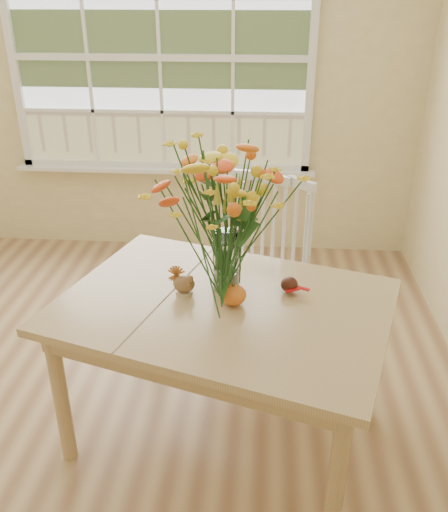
{
  "coord_description": "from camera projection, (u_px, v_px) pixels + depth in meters",
  "views": [
    {
      "loc": [
        0.81,
        -2.01,
        2.02
      ],
      "look_at": [
        0.65,
        0.06,
        0.99
      ],
      "focal_mm": 38.0,
      "sensor_mm": 36.0,
      "label": 1
    }
  ],
  "objects": [
    {
      "name": "dining_table",
      "position": [
        224.0,
        320.0,
        2.45
      ],
      "size": [
        1.67,
        1.4,
        0.77
      ],
      "rotation": [
        0.0,
        0.0,
        -0.3
      ],
      "color": "tan",
      "rests_on": "floor"
    },
    {
      "name": "turkey_figurine",
      "position": [
        184.0,
        284.0,
        2.45
      ],
      "size": [
        0.1,
        0.08,
        0.12
      ],
      "rotation": [
        0.0,
        0.0,
        -0.06
      ],
      "color": "#CCB78C",
      "rests_on": "dining_table"
    },
    {
      "name": "flower_vase",
      "position": [
        226.0,
        204.0,
        2.34
      ],
      "size": [
        0.58,
        0.58,
        0.69
      ],
      "color": "white",
      "rests_on": "dining_table"
    },
    {
      "name": "dark_gourd",
      "position": [
        289.0,
        285.0,
        2.47
      ],
      "size": [
        0.13,
        0.08,
        0.07
      ],
      "color": "#38160F",
      "rests_on": "dining_table"
    },
    {
      "name": "windsor_chair",
      "position": [
        264.0,
        262.0,
        3.13
      ],
      "size": [
        0.65,
        0.64,
        1.06
      ],
      "rotation": [
        0.0,
        0.0,
        -0.45
      ],
      "color": "white",
      "rests_on": "floor"
    },
    {
      "name": "window",
      "position": [
        160.0,
        60.0,
        4.04
      ],
      "size": [
        2.42,
        0.12,
        1.74
      ],
      "color": "silver",
      "rests_on": "wall_back"
    },
    {
      "name": "wall_back",
      "position": [
        162.0,
        84.0,
        4.16
      ],
      "size": [
        4.0,
        0.02,
        2.7
      ],
      "primitive_type": "cube",
      "color": "beige",
      "rests_on": "floor"
    },
    {
      "name": "floor",
      "position": [
        96.0,
        431.0,
        2.75
      ],
      "size": [
        4.0,
        4.5,
        0.01
      ],
      "primitive_type": "cube",
      "color": "#906746",
      "rests_on": "ground"
    },
    {
      "name": "pumpkin",
      "position": [
        233.0,
        296.0,
        2.37
      ],
      "size": [
        0.11,
        0.11,
        0.09
      ],
      "primitive_type": "ellipsoid",
      "color": "#C95B17",
      "rests_on": "dining_table"
    }
  ]
}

